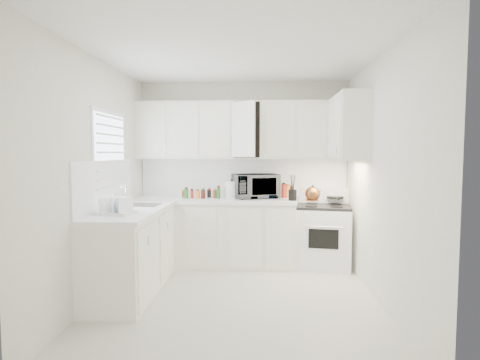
# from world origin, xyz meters

# --- Properties ---
(floor) EXTENTS (3.20, 3.20, 0.00)m
(floor) POSITION_xyz_m (0.00, 0.00, 0.00)
(floor) COLOR silver
(floor) RESTS_ON ground
(ceiling) EXTENTS (3.20, 3.20, 0.00)m
(ceiling) POSITION_xyz_m (0.00, 0.00, 2.60)
(ceiling) COLOR white
(ceiling) RESTS_ON ground
(wall_back) EXTENTS (3.00, 0.00, 3.00)m
(wall_back) POSITION_xyz_m (0.00, 1.60, 1.30)
(wall_back) COLOR white
(wall_back) RESTS_ON ground
(wall_front) EXTENTS (3.00, 0.00, 3.00)m
(wall_front) POSITION_xyz_m (0.00, -1.60, 1.30)
(wall_front) COLOR white
(wall_front) RESTS_ON ground
(wall_left) EXTENTS (0.00, 3.20, 3.20)m
(wall_left) POSITION_xyz_m (-1.50, 0.00, 1.30)
(wall_left) COLOR white
(wall_left) RESTS_ON ground
(wall_right) EXTENTS (0.00, 3.20, 3.20)m
(wall_right) POSITION_xyz_m (1.50, 0.00, 1.30)
(wall_right) COLOR white
(wall_right) RESTS_ON ground
(window_blinds) EXTENTS (0.06, 0.96, 1.06)m
(window_blinds) POSITION_xyz_m (-1.48, 0.35, 1.55)
(window_blinds) COLOR white
(window_blinds) RESTS_ON wall_left
(lower_cabinets_back) EXTENTS (2.22, 0.60, 0.90)m
(lower_cabinets_back) POSITION_xyz_m (-0.39, 1.30, 0.45)
(lower_cabinets_back) COLOR white
(lower_cabinets_back) RESTS_ON floor
(lower_cabinets_left) EXTENTS (0.60, 1.60, 0.90)m
(lower_cabinets_left) POSITION_xyz_m (-1.20, 0.20, 0.45)
(lower_cabinets_left) COLOR white
(lower_cabinets_left) RESTS_ON floor
(countertop_back) EXTENTS (2.24, 0.64, 0.05)m
(countertop_back) POSITION_xyz_m (-0.39, 1.29, 0.93)
(countertop_back) COLOR white
(countertop_back) RESTS_ON lower_cabinets_back
(countertop_left) EXTENTS (0.64, 1.62, 0.05)m
(countertop_left) POSITION_xyz_m (-1.19, 0.20, 0.93)
(countertop_left) COLOR white
(countertop_left) RESTS_ON lower_cabinets_left
(backsplash_back) EXTENTS (2.98, 0.02, 0.55)m
(backsplash_back) POSITION_xyz_m (0.00, 1.59, 1.23)
(backsplash_back) COLOR white
(backsplash_back) RESTS_ON wall_back
(backsplash_left) EXTENTS (0.02, 1.60, 0.55)m
(backsplash_left) POSITION_xyz_m (-1.49, 0.20, 1.23)
(backsplash_left) COLOR white
(backsplash_left) RESTS_ON wall_left
(upper_cabinets_back) EXTENTS (3.00, 0.33, 0.80)m
(upper_cabinets_back) POSITION_xyz_m (0.00, 1.44, 1.50)
(upper_cabinets_back) COLOR white
(upper_cabinets_back) RESTS_ON wall_back
(upper_cabinets_right) EXTENTS (0.33, 0.90, 0.80)m
(upper_cabinets_right) POSITION_xyz_m (1.33, 0.82, 1.50)
(upper_cabinets_right) COLOR white
(upper_cabinets_right) RESTS_ON wall_right
(sink) EXTENTS (0.42, 0.38, 0.30)m
(sink) POSITION_xyz_m (-1.19, 0.55, 1.07)
(sink) COLOR gray
(sink) RESTS_ON countertop_left
(stove) EXTENTS (0.80, 0.70, 1.10)m
(stove) POSITION_xyz_m (1.13, 1.28, 0.55)
(stove) COLOR white
(stove) RESTS_ON floor
(tea_kettle) EXTENTS (0.28, 0.25, 0.23)m
(tea_kettle) POSITION_xyz_m (0.95, 1.12, 1.05)
(tea_kettle) COLOR brown
(tea_kettle) RESTS_ON stove
(frying_pan) EXTENTS (0.24, 0.40, 0.04)m
(frying_pan) POSITION_xyz_m (1.31, 1.44, 0.96)
(frying_pan) COLOR black
(frying_pan) RESTS_ON stove
(microwave) EXTENTS (0.68, 0.51, 0.41)m
(microwave) POSITION_xyz_m (0.18, 1.38, 1.16)
(microwave) COLOR gray
(microwave) RESTS_ON countertop_back
(rice_cooker) EXTENTS (0.28, 0.28, 0.27)m
(rice_cooker) POSITION_xyz_m (-0.15, 1.43, 1.08)
(rice_cooker) COLOR white
(rice_cooker) RESTS_ON countertop_back
(paper_towel) EXTENTS (0.12, 0.12, 0.27)m
(paper_towel) POSITION_xyz_m (-0.08, 1.52, 1.08)
(paper_towel) COLOR white
(paper_towel) RESTS_ON countertop_back
(utensil_crock) EXTENTS (0.14, 0.14, 0.35)m
(utensil_crock) POSITION_xyz_m (0.68, 1.10, 1.13)
(utensil_crock) COLOR black
(utensil_crock) RESTS_ON countertop_back
(dish_rack) EXTENTS (0.43, 0.36, 0.21)m
(dish_rack) POSITION_xyz_m (-1.25, -0.13, 1.05)
(dish_rack) COLOR white
(dish_rack) RESTS_ON countertop_left
(spice_left_0) EXTENTS (0.06, 0.06, 0.13)m
(spice_left_0) POSITION_xyz_m (-0.85, 1.42, 1.02)
(spice_left_0) COLOR brown
(spice_left_0) RESTS_ON countertop_back
(spice_left_1) EXTENTS (0.06, 0.06, 0.13)m
(spice_left_1) POSITION_xyz_m (-0.78, 1.33, 1.02)
(spice_left_1) COLOR #27752B
(spice_left_1) RESTS_ON countertop_back
(spice_left_2) EXTENTS (0.06, 0.06, 0.13)m
(spice_left_2) POSITION_xyz_m (-0.70, 1.42, 1.02)
(spice_left_2) COLOR red
(spice_left_2) RESTS_ON countertop_back
(spice_left_3) EXTENTS (0.06, 0.06, 0.13)m
(spice_left_3) POSITION_xyz_m (-0.62, 1.33, 1.02)
(spice_left_3) COLOR orange
(spice_left_3) RESTS_ON countertop_back
(spice_left_4) EXTENTS (0.06, 0.06, 0.13)m
(spice_left_4) POSITION_xyz_m (-0.55, 1.42, 1.02)
(spice_left_4) COLOR #561C18
(spice_left_4) RESTS_ON countertop_back
(spice_left_5) EXTENTS (0.06, 0.06, 0.13)m
(spice_left_5) POSITION_xyz_m (-0.47, 1.33, 1.02)
(spice_left_5) COLOR black
(spice_left_5) RESTS_ON countertop_back
(spice_left_6) EXTENTS (0.06, 0.06, 0.13)m
(spice_left_6) POSITION_xyz_m (-0.40, 1.42, 1.02)
(spice_left_6) COLOR brown
(spice_left_6) RESTS_ON countertop_back
(spice_left_7) EXTENTS (0.06, 0.06, 0.13)m
(spice_left_7) POSITION_xyz_m (-0.32, 1.33, 1.02)
(spice_left_7) COLOR #27752B
(spice_left_7) RESTS_ON countertop_back
(sauce_right_0) EXTENTS (0.06, 0.06, 0.19)m
(sauce_right_0) POSITION_xyz_m (0.58, 1.46, 1.05)
(sauce_right_0) COLOR red
(sauce_right_0) RESTS_ON countertop_back
(sauce_right_1) EXTENTS (0.06, 0.06, 0.19)m
(sauce_right_1) POSITION_xyz_m (0.64, 1.40, 1.05)
(sauce_right_1) COLOR orange
(sauce_right_1) RESTS_ON countertop_back
(sauce_right_2) EXTENTS (0.06, 0.06, 0.19)m
(sauce_right_2) POSITION_xyz_m (0.69, 1.46, 1.05)
(sauce_right_2) COLOR #561C18
(sauce_right_2) RESTS_ON countertop_back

